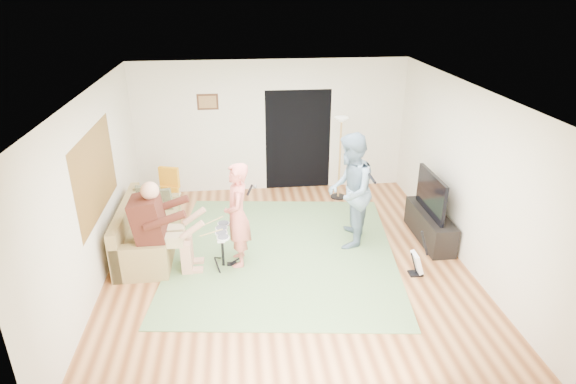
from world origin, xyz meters
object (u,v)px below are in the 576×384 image
object	(u,v)px
guitarist	(350,191)
television	(431,194)
drum_kit	(223,250)
singer	(237,215)
dining_chair	(167,200)
sofa	(144,235)
tv_cabinet	(430,226)
guitar_spare	(417,262)
torchiere_lamp	(340,144)

from	to	relation	value
guitarist	television	xyz separation A→B (m)	(1.38, -0.02, -0.11)
drum_kit	singer	size ratio (longest dim) A/B	0.39
singer	dining_chair	distance (m)	2.26
sofa	tv_cabinet	xyz separation A→B (m)	(4.79, -0.16, -0.02)
guitarist	dining_chair	size ratio (longest dim) A/B	2.05
sofa	guitarist	bearing A→B (deg)	-2.43
guitarist	tv_cabinet	xyz separation A→B (m)	(1.43, -0.02, -0.71)
sofa	singer	bearing A→B (deg)	-20.64
guitarist	television	world-z (taller)	guitarist
drum_kit	singer	xyz separation A→B (m)	(0.25, 0.07, 0.55)
guitar_spare	television	world-z (taller)	television
sofa	dining_chair	distance (m)	1.23
torchiere_lamp	singer	bearing A→B (deg)	-131.87
singer	guitarist	size ratio (longest dim) A/B	0.87
drum_kit	guitar_spare	size ratio (longest dim) A/B	0.88
guitar_spare	dining_chair	bearing A→B (deg)	148.60
guitar_spare	torchiere_lamp	xyz separation A→B (m)	(-0.60, 2.92, 0.94)
singer	guitarist	bearing A→B (deg)	102.74
drum_kit	tv_cabinet	xyz separation A→B (m)	(3.50, 0.49, -0.03)
drum_kit	television	world-z (taller)	television
television	drum_kit	bearing A→B (deg)	-171.99
tv_cabinet	sofa	bearing A→B (deg)	178.03
guitar_spare	television	xyz separation A→B (m)	(0.55, 1.04, 0.64)
guitarist	drum_kit	bearing A→B (deg)	-58.36
drum_kit	tv_cabinet	size ratio (longest dim) A/B	0.47
singer	torchiere_lamp	size ratio (longest dim) A/B	0.99
sofa	guitar_spare	xyz separation A→B (m)	(4.19, -1.20, -0.06)
drum_kit	dining_chair	distance (m)	2.13
dining_chair	drum_kit	bearing A→B (deg)	-42.34
sofa	dining_chair	bearing A→B (deg)	78.70
torchiere_lamp	tv_cabinet	bearing A→B (deg)	-57.59
sofa	drum_kit	world-z (taller)	sofa
sofa	torchiere_lamp	world-z (taller)	torchiere_lamp
guitarist	tv_cabinet	bearing A→B (deg)	107.02
sofa	dining_chair	world-z (taller)	dining_chair
tv_cabinet	torchiere_lamp	bearing A→B (deg)	122.41
torchiere_lamp	television	bearing A→B (deg)	-58.69
drum_kit	guitarist	size ratio (longest dim) A/B	0.34
drum_kit	tv_cabinet	bearing A→B (deg)	7.90
singer	television	distance (m)	3.23
singer	drum_kit	bearing A→B (deg)	-74.91
guitarist	guitar_spare	xyz separation A→B (m)	(0.83, -1.06, -0.75)
drum_kit	singer	bearing A→B (deg)	15.80
guitarist	guitar_spare	bearing A→B (deg)	55.87
television	dining_chair	bearing A→B (deg)	163.03
guitar_spare	tv_cabinet	xyz separation A→B (m)	(0.60, 1.04, 0.04)
sofa	torchiere_lamp	distance (m)	4.08
dining_chair	television	xyz separation A→B (m)	(4.50, -1.37, 0.52)
singer	guitar_spare	distance (m)	2.79
guitarist	dining_chair	xyz separation A→B (m)	(-3.12, 1.35, -0.62)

